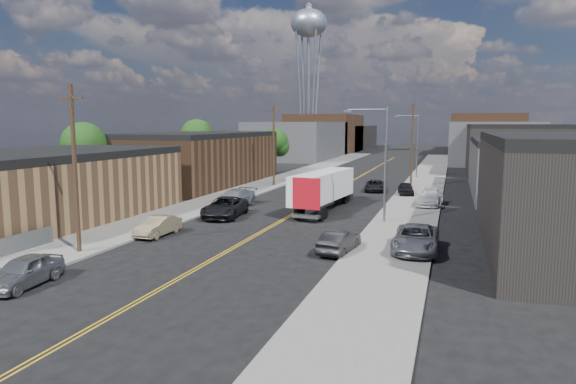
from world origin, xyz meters
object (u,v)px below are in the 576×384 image
Objects in this scene: semi_truck at (326,187)px; car_right_oncoming at (339,242)px; car_ahead_truck at (375,186)px; car_left_b at (158,226)px; car_right_lot_c at (406,188)px; car_left_c at (225,207)px; car_left_d at (235,198)px; car_right_lot_a at (416,239)px; water_tower at (309,29)px; car_right_lot_b at (430,197)px; car_left_a at (24,271)px.

car_right_oncoming is at bearing -66.92° from semi_truck.
car_right_oncoming is at bearing -91.71° from car_ahead_truck.
car_right_lot_c reaches higher than car_left_b.
car_left_c is 1.08× the size of car_left_d.
car_right_oncoming is at bearing -164.86° from car_right_lot_a.
water_tower is 2.68× the size of semi_truck.
water_tower is at bearing 119.45° from car_right_lot_b.
water_tower is 6.70× the size of car_left_d.
car_left_c is at bearing -136.53° from car_right_lot_c.
car_left_c is at bearing 81.86° from car_left_b.
semi_truck is 3.14× the size of car_left_a.
car_right_lot_b is at bearing 48.93° from car_left_b.
car_right_lot_b is at bearing -77.10° from car_right_lot_c.
car_right_lot_a is 18.29m from car_right_lot_b.
car_left_b is at bearing 84.28° from car_left_a.
car_left_b is at bearing -178.91° from car_right_lot_a.
car_right_lot_c is at bearing -41.54° from car_ahead_truck.
car_right_lot_c is (-2.80, 6.77, -0.09)m from car_right_lot_b.
car_left_a is 21.21m from car_right_lot_a.
car_left_a is 35.05m from car_right_lot_b.
semi_truck is 2.45× the size of car_right_lot_a.
semi_truck is at bearing 15.67° from car_left_d.
semi_truck is 13.99m from car_ahead_truck.
car_left_b is at bearing -127.10° from car_right_lot_b.
car_left_b is 0.80× the size of car_right_lot_b.
car_left_a is 0.74× the size of car_left_c.
car_left_d is 1.18× the size of car_ahead_truck.
car_left_d is at bearing 143.64° from car_right_lot_a.
car_left_d is at bearing -164.67° from semi_truck.
car_ahead_truck is (-6.50, 9.43, -0.24)m from car_right_lot_b.
car_left_c is at bearing 154.58° from car_right_lot_a.
car_right_lot_b reaches higher than car_right_oncoming.
car_right_lot_c is (14.60, 12.36, 0.00)m from car_left_d.
car_right_lot_b reaches higher than car_right_lot_c.
car_left_b is 1.07× the size of car_right_lot_c.
car_right_oncoming is (4.51, -15.22, -1.32)m from semi_truck.
semi_truck is 9.68m from car_left_c.
car_right_lot_b is at bearing 54.51° from car_left_a.
car_left_c is at bearing -29.52° from car_right_oncoming.
semi_truck is at bearing -66.03° from car_right_oncoming.
car_right_lot_c is at bearing 118.31° from car_right_lot_b.
car_left_b is at bearing -107.08° from car_left_c.
water_tower is at bearing 105.98° from car_ahead_truck.
car_right_lot_a is at bearing -29.22° from car_left_d.
car_left_b is 0.74× the size of car_left_d.
car_right_lot_c is at bearing -86.03° from car_right_oncoming.
car_right_lot_a is 1.47× the size of car_right_lot_c.
car_left_c is 1.42× the size of car_right_oncoming.
car_right_lot_c is at bearing 62.05° from car_left_b.
car_right_lot_a is 1.10× the size of car_right_lot_b.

